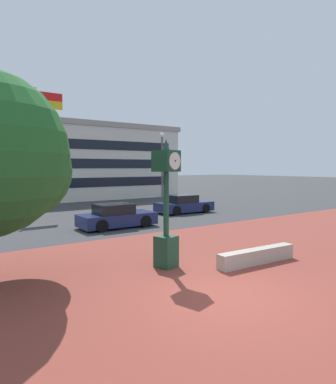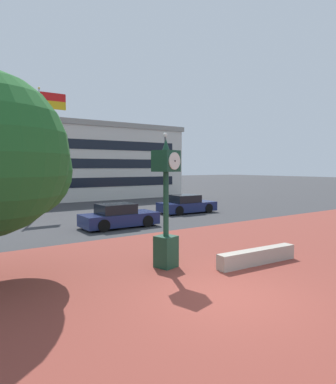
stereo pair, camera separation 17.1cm
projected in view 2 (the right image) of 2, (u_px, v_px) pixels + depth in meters
The scene contains 9 objects.
ground_plane at pixel (226, 297), 8.46m from camera, with size 200.00×200.00×0.00m, color #38383A.
plaza_brick_paving at pixel (178, 276), 10.12m from camera, with size 44.00×12.04×0.01m, color brown.
planter_wall at pixel (257, 257), 11.34m from camera, with size 3.20×0.40×0.50m, color #ADA393.
street_clock at pixel (166, 207), 10.86m from camera, with size 0.83×0.85×4.13m.
car_street_near at pixel (186, 205), 24.06m from camera, with size 4.13×2.03×1.28m.
car_street_mid at pixel (118, 217), 18.24m from camera, with size 4.09×1.90×1.28m.
flagpole_secondary at pixel (44, 137), 23.66m from camera, with size 1.90×0.14×8.71m.
civic_building at pixel (47, 161), 35.24m from camera, with size 26.75×11.93×7.64m.
street_lamp_post at pixel (165, 161), 26.84m from camera, with size 0.36×0.36×5.93m.
Camera 2 is at (-5.86, -5.98, 3.23)m, focal length 31.79 mm.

